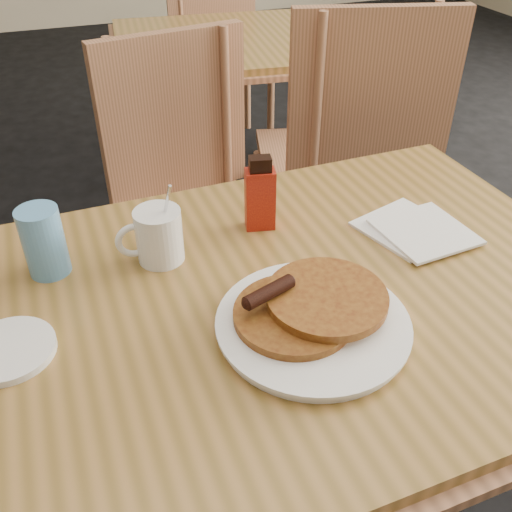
{
  "coord_description": "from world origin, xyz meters",
  "views": [
    {
      "loc": [
        -0.29,
        -0.69,
        1.37
      ],
      "look_at": [
        -0.03,
        0.03,
        0.81
      ],
      "focal_mm": 40.0,
      "sensor_mm": 36.0,
      "label": 1
    }
  ],
  "objects_px": {
    "chair_main_far": "(187,181)",
    "pancake_plate": "(311,318)",
    "chair_neighbor_far": "(218,27)",
    "syrup_bottle": "(260,196)",
    "coffee_mug": "(157,235)",
    "main_table": "(275,312)",
    "blue_tumbler": "(44,242)",
    "chair_neighbor_near": "(348,141)",
    "neighbor_table": "(268,46)"
  },
  "relations": [
    {
      "from": "chair_main_far",
      "to": "pancake_plate",
      "type": "xyz_separation_m",
      "value": [
        0.0,
        -0.84,
        0.19
      ]
    },
    {
      "from": "chair_neighbor_far",
      "to": "syrup_bottle",
      "type": "xyz_separation_m",
      "value": [
        -0.51,
        -2.02,
        0.22
      ]
    },
    {
      "from": "chair_neighbor_far",
      "to": "coffee_mug",
      "type": "bearing_deg",
      "value": -104.05
    },
    {
      "from": "chair_neighbor_far",
      "to": "pancake_plate",
      "type": "xyz_separation_m",
      "value": [
        -0.53,
        -2.32,
        0.17
      ]
    },
    {
      "from": "main_table",
      "to": "chair_neighbor_far",
      "type": "height_order",
      "value": "chair_neighbor_far"
    },
    {
      "from": "main_table",
      "to": "chair_neighbor_far",
      "type": "xyz_separation_m",
      "value": [
        0.56,
        2.23,
        -0.11
      ]
    },
    {
      "from": "chair_main_far",
      "to": "syrup_bottle",
      "type": "xyz_separation_m",
      "value": [
        0.03,
        -0.54,
        0.24
      ]
    },
    {
      "from": "chair_main_far",
      "to": "blue_tumbler",
      "type": "relative_size",
      "value": 7.68
    },
    {
      "from": "pancake_plate",
      "to": "coffee_mug",
      "type": "distance_m",
      "value": 0.32
    },
    {
      "from": "pancake_plate",
      "to": "blue_tumbler",
      "type": "distance_m",
      "value": 0.48
    },
    {
      "from": "chair_neighbor_near",
      "to": "neighbor_table",
      "type": "bearing_deg",
      "value": 104.43
    },
    {
      "from": "pancake_plate",
      "to": "neighbor_table",
      "type": "bearing_deg",
      "value": 71.58
    },
    {
      "from": "main_table",
      "to": "chair_neighbor_near",
      "type": "distance_m",
      "value": 0.93
    },
    {
      "from": "coffee_mug",
      "to": "blue_tumbler",
      "type": "height_order",
      "value": "coffee_mug"
    },
    {
      "from": "main_table",
      "to": "coffee_mug",
      "type": "relative_size",
      "value": 7.98
    },
    {
      "from": "syrup_bottle",
      "to": "pancake_plate",
      "type": "bearing_deg",
      "value": -82.45
    },
    {
      "from": "neighbor_table",
      "to": "syrup_bottle",
      "type": "xyz_separation_m",
      "value": [
        -0.5,
        -1.29,
        0.11
      ]
    },
    {
      "from": "chair_main_far",
      "to": "chair_neighbor_far",
      "type": "bearing_deg",
      "value": 59.71
    },
    {
      "from": "coffee_mug",
      "to": "syrup_bottle",
      "type": "height_order",
      "value": "coffee_mug"
    },
    {
      "from": "chair_neighbor_near",
      "to": "pancake_plate",
      "type": "distance_m",
      "value": 1.01
    },
    {
      "from": "main_table",
      "to": "neighbor_table",
      "type": "bearing_deg",
      "value": 69.7
    },
    {
      "from": "chair_neighbor_near",
      "to": "syrup_bottle",
      "type": "bearing_deg",
      "value": -116.5
    },
    {
      "from": "neighbor_table",
      "to": "syrup_bottle",
      "type": "distance_m",
      "value": 1.39
    },
    {
      "from": "chair_neighbor_near",
      "to": "syrup_bottle",
      "type": "relative_size",
      "value": 6.87
    },
    {
      "from": "chair_main_far",
      "to": "chair_neighbor_near",
      "type": "relative_size",
      "value": 0.94
    },
    {
      "from": "chair_neighbor_far",
      "to": "blue_tumbler",
      "type": "bearing_deg",
      "value": -108.93
    },
    {
      "from": "pancake_plate",
      "to": "coffee_mug",
      "type": "height_order",
      "value": "coffee_mug"
    },
    {
      "from": "chair_main_far",
      "to": "syrup_bottle",
      "type": "distance_m",
      "value": 0.59
    },
    {
      "from": "main_table",
      "to": "neighbor_table",
      "type": "height_order",
      "value": "same"
    },
    {
      "from": "main_table",
      "to": "chair_main_far",
      "type": "xyz_separation_m",
      "value": [
        0.02,
        0.75,
        -0.13
      ]
    },
    {
      "from": "chair_main_far",
      "to": "chair_neighbor_near",
      "type": "bearing_deg",
      "value": -9.43
    },
    {
      "from": "pancake_plate",
      "to": "blue_tumbler",
      "type": "bearing_deg",
      "value": 142.53
    },
    {
      "from": "neighbor_table",
      "to": "chair_neighbor_far",
      "type": "height_order",
      "value": "chair_neighbor_far"
    },
    {
      "from": "chair_neighbor_far",
      "to": "chair_neighbor_near",
      "type": "bearing_deg",
      "value": -85.51
    },
    {
      "from": "syrup_bottle",
      "to": "chair_main_far",
      "type": "bearing_deg",
      "value": 104.82
    },
    {
      "from": "chair_neighbor_far",
      "to": "pancake_plate",
      "type": "height_order",
      "value": "chair_neighbor_far"
    },
    {
      "from": "chair_main_far",
      "to": "pancake_plate",
      "type": "distance_m",
      "value": 0.86
    },
    {
      "from": "syrup_bottle",
      "to": "blue_tumbler",
      "type": "xyz_separation_m",
      "value": [
        -0.4,
        -0.01,
        -0.01
      ]
    },
    {
      "from": "coffee_mug",
      "to": "neighbor_table",
      "type": "bearing_deg",
      "value": 57.92
    },
    {
      "from": "pancake_plate",
      "to": "syrup_bottle",
      "type": "bearing_deg",
      "value": 85.47
    },
    {
      "from": "blue_tumbler",
      "to": "chair_neighbor_near",
      "type": "bearing_deg",
      "value": 32.19
    },
    {
      "from": "chair_neighbor_far",
      "to": "chair_neighbor_near",
      "type": "relative_size",
      "value": 0.97
    },
    {
      "from": "chair_neighbor_far",
      "to": "chair_neighbor_near",
      "type": "distance_m",
      "value": 1.47
    },
    {
      "from": "coffee_mug",
      "to": "blue_tumbler",
      "type": "distance_m",
      "value": 0.19
    },
    {
      "from": "chair_main_far",
      "to": "chair_neighbor_far",
      "type": "height_order",
      "value": "chair_neighbor_far"
    },
    {
      "from": "coffee_mug",
      "to": "syrup_bottle",
      "type": "bearing_deg",
      "value": 7.11
    },
    {
      "from": "pancake_plate",
      "to": "syrup_bottle",
      "type": "xyz_separation_m",
      "value": [
        0.02,
        0.3,
        0.05
      ]
    },
    {
      "from": "main_table",
      "to": "chair_neighbor_far",
      "type": "bearing_deg",
      "value": 75.92
    },
    {
      "from": "chair_neighbor_far",
      "to": "blue_tumbler",
      "type": "xyz_separation_m",
      "value": [
        -0.91,
        -2.03,
        0.21
      ]
    },
    {
      "from": "coffee_mug",
      "to": "pancake_plate",
      "type": "bearing_deg",
      "value": -58.2
    }
  ]
}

